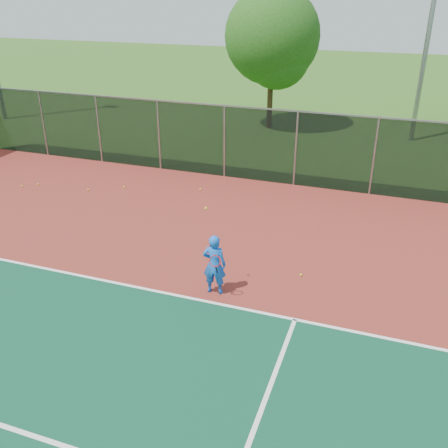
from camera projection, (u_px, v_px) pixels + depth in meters
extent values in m
plane|color=#2B5819|center=(167.00, 385.00, 10.18)|extent=(120.00, 120.00, 0.00)
cube|color=maroon|center=(203.00, 327.00, 11.88)|extent=(30.00, 20.00, 0.02)
cube|color=white|center=(295.00, 319.00, 12.12)|extent=(22.00, 0.10, 0.00)
cube|color=black|center=(296.00, 149.00, 19.73)|extent=(30.00, 0.04, 3.00)
cube|color=gray|center=(298.00, 111.00, 19.08)|extent=(30.00, 0.06, 0.06)
imported|color=blue|center=(214.00, 264.00, 12.87)|extent=(0.65, 0.46, 1.68)
cylinder|color=black|center=(216.00, 269.00, 12.61)|extent=(0.03, 0.15, 0.27)
torus|color=#A51414|center=(215.00, 261.00, 12.39)|extent=(0.30, 0.13, 0.29)
sphere|color=yellow|center=(206.00, 208.00, 12.38)|extent=(0.07, 0.07, 0.07)
sphere|color=yellow|center=(88.00, 190.00, 19.77)|extent=(0.07, 0.07, 0.07)
sphere|color=yellow|center=(200.00, 189.00, 19.83)|extent=(0.07, 0.07, 0.07)
sphere|color=yellow|center=(124.00, 187.00, 20.02)|extent=(0.07, 0.07, 0.07)
sphere|color=yellow|center=(22.00, 186.00, 20.12)|extent=(0.07, 0.07, 0.07)
sphere|color=yellow|center=(301.00, 275.00, 13.94)|extent=(0.07, 0.07, 0.07)
sphere|color=yellow|center=(38.00, 184.00, 20.31)|extent=(0.07, 0.07, 0.07)
cylinder|color=gray|center=(431.00, 20.00, 23.76)|extent=(0.24, 0.24, 11.77)
cylinder|color=#352313|center=(270.00, 102.00, 28.03)|extent=(0.30, 0.30, 2.87)
sphere|color=#1D4B14|center=(272.00, 36.00, 26.52)|extent=(5.10, 5.10, 5.10)
sphere|color=#1D4B14|center=(278.00, 56.00, 26.56)|extent=(3.51, 3.51, 3.51)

